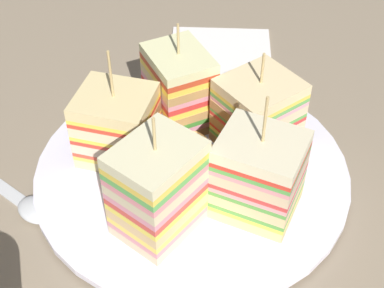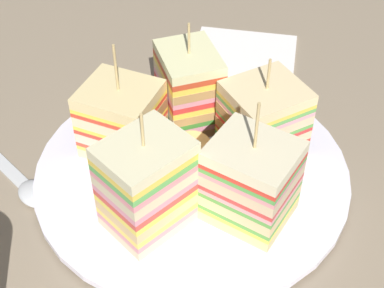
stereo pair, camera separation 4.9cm
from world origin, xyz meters
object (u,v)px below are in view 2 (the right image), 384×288
(sandwich_wedge_4, at_px, (263,119))
(spoon, at_px, (27,185))
(plate, at_px, (192,171))
(sandwich_wedge_3, at_px, (250,182))
(sandwich_wedge_0, at_px, (189,87))
(sandwich_wedge_2, at_px, (147,185))
(chip_pile, at_px, (202,161))
(sandwich_wedge_1, at_px, (121,121))
(napkin, at_px, (242,62))

(sandwich_wedge_4, distance_m, spoon, 0.22)
(plate, relative_size, sandwich_wedge_3, 2.42)
(sandwich_wedge_0, bearing_deg, plate, -15.92)
(sandwich_wedge_2, distance_m, chip_pile, 0.08)
(plate, relative_size, sandwich_wedge_4, 2.86)
(chip_pile, bearing_deg, sandwich_wedge_1, -86.30)
(plate, relative_size, sandwich_wedge_0, 2.64)
(plate, height_order, sandwich_wedge_0, sandwich_wedge_0)
(sandwich_wedge_3, relative_size, sandwich_wedge_4, 1.18)
(sandwich_wedge_0, xyz_separation_m, chip_pile, (0.06, 0.04, -0.03))
(sandwich_wedge_4, bearing_deg, sandwich_wedge_2, 13.01)
(spoon, bearing_deg, sandwich_wedge_2, 23.73)
(sandwich_wedge_1, relative_size, sandwich_wedge_4, 1.13)
(sandwich_wedge_4, bearing_deg, napkin, -116.25)
(sandwich_wedge_0, distance_m, sandwich_wedge_3, 0.13)
(sandwich_wedge_2, relative_size, chip_pile, 1.62)
(plate, relative_size, napkin, 2.08)
(sandwich_wedge_0, xyz_separation_m, sandwich_wedge_3, (0.09, 0.10, -0.00))
(spoon, height_order, napkin, spoon)
(chip_pile, bearing_deg, sandwich_wedge_0, -146.47)
(sandwich_wedge_2, distance_m, sandwich_wedge_3, 0.08)
(sandwich_wedge_0, xyz_separation_m, sandwich_wedge_4, (0.01, 0.08, -0.00))
(plate, xyz_separation_m, sandwich_wedge_3, (0.03, 0.06, 0.04))
(plate, xyz_separation_m, sandwich_wedge_4, (-0.05, 0.05, 0.04))
(sandwich_wedge_4, relative_size, napkin, 0.73)
(sandwich_wedge_0, distance_m, napkin, 0.14)
(sandwich_wedge_0, relative_size, chip_pile, 1.52)
(sandwich_wedge_0, bearing_deg, sandwich_wedge_3, 3.89)
(plate, height_order, sandwich_wedge_2, sandwich_wedge_2)
(sandwich_wedge_4, xyz_separation_m, napkin, (-0.14, -0.07, -0.04))
(sandwich_wedge_0, relative_size, spoon, 0.81)
(sandwich_wedge_4, bearing_deg, plate, -5.49)
(sandwich_wedge_4, xyz_separation_m, spoon, (0.13, -0.18, -0.04))
(sandwich_wedge_3, xyz_separation_m, sandwich_wedge_4, (-0.08, -0.02, -0.00))
(sandwich_wedge_4, relative_size, chip_pile, 1.40)
(plate, distance_m, sandwich_wedge_2, 0.09)
(napkin, bearing_deg, sandwich_wedge_1, -13.92)
(sandwich_wedge_1, height_order, napkin, sandwich_wedge_1)
(sandwich_wedge_3, height_order, sandwich_wedge_4, sandwich_wedge_3)
(sandwich_wedge_0, distance_m, spoon, 0.18)
(sandwich_wedge_3, bearing_deg, plate, -15.77)
(sandwich_wedge_3, distance_m, sandwich_wedge_4, 0.08)
(napkin, bearing_deg, chip_pile, 9.35)
(sandwich_wedge_1, xyz_separation_m, spoon, (0.07, -0.06, -0.04))
(sandwich_wedge_1, bearing_deg, chip_pile, 2.03)
(sandwich_wedge_4, xyz_separation_m, chip_pile, (0.05, -0.04, -0.03))
(plate, bearing_deg, sandwich_wedge_1, -87.92)
(spoon, bearing_deg, sandwich_wedge_3, 34.84)
(plate, xyz_separation_m, spoon, (0.08, -0.13, -0.00))
(chip_pile, xyz_separation_m, napkin, (-0.19, -0.03, -0.02))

